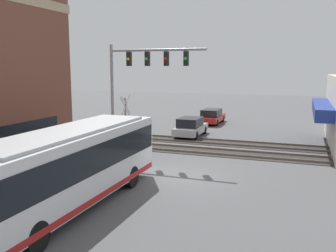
{
  "coord_description": "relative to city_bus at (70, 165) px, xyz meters",
  "views": [
    {
      "loc": [
        -17.59,
        -5.65,
        5.52
      ],
      "look_at": [
        3.37,
        1.96,
        2.01
      ],
      "focal_mm": 40.0,
      "sensor_mm": 36.0,
      "label": 1
    }
  ],
  "objects": [
    {
      "name": "rail_track_far",
      "position": [
        14.74,
        -2.8,
        -1.71
      ],
      "size": [
        2.6,
        60.0,
        0.15
      ],
      "color": "#332D28",
      "rests_on": "ground"
    },
    {
      "name": "parked_car_red",
      "position": [
        23.94,
        -0.0,
        -1.06
      ],
      "size": [
        4.61,
        1.82,
        1.44
      ],
      "color": "#B21E19",
      "rests_on": "ground"
    },
    {
      "name": "pedestrian_at_crossing",
      "position": [
        8.64,
        1.97,
        -0.89
      ],
      "size": [
        0.34,
        0.34,
        1.67
      ],
      "color": "#2D3351",
      "rests_on": "ground"
    },
    {
      "name": "ground_plane",
      "position": [
        5.54,
        -2.8,
        -1.74
      ],
      "size": [
        120.0,
        120.0,
        0.0
      ],
      "primitive_type": "plane",
      "color": "#565659"
    },
    {
      "name": "traffic_signal_gantry",
      "position": [
        10.29,
        1.59,
        3.5
      ],
      "size": [
        0.42,
        6.57,
        7.0
      ],
      "color": "gray",
      "rests_on": "ground"
    },
    {
      "name": "rail_track_near",
      "position": [
        11.54,
        -2.8,
        -1.71
      ],
      "size": [
        2.6,
        60.0,
        0.15
      ],
      "color": "#332D28",
      "rests_on": "ground"
    },
    {
      "name": "crossing_signal",
      "position": [
        9.52,
        2.31,
        0.56
      ],
      "size": [
        1.41,
        1.18,
        3.81
      ],
      "color": "gray",
      "rests_on": "ground"
    },
    {
      "name": "parked_car_silver",
      "position": [
        16.57,
        -0.0,
        -1.04
      ],
      "size": [
        4.3,
        1.82,
        1.52
      ],
      "color": "#B7B7BC",
      "rests_on": "ground"
    },
    {
      "name": "city_bus",
      "position": [
        0.0,
        0.0,
        0.0
      ],
      "size": [
        10.63,
        2.59,
        3.15
      ],
      "color": "silver",
      "rests_on": "ground"
    }
  ]
}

